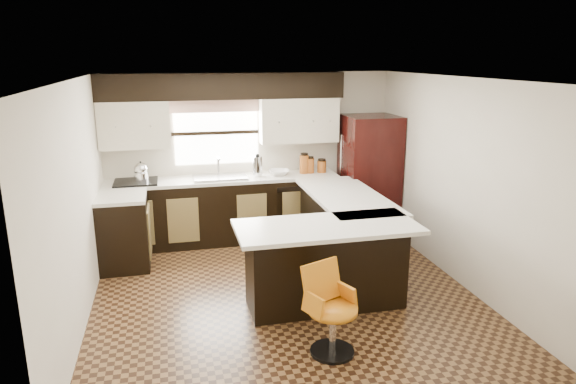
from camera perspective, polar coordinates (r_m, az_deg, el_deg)
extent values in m
plane|color=#49301A|center=(5.97, -0.43, -11.23)|extent=(4.40, 4.40, 0.00)
plane|color=silver|center=(5.36, -0.48, 12.46)|extent=(4.40, 4.40, 0.00)
plane|color=beige|center=(7.65, -4.13, 4.13)|extent=(4.40, 0.00, 4.40)
plane|color=beige|center=(3.55, 7.59, -9.03)|extent=(4.40, 0.00, 4.40)
plane|color=beige|center=(5.49, -22.35, -1.33)|extent=(0.00, 4.40, 4.40)
plane|color=beige|center=(6.33, 18.41, 1.11)|extent=(0.00, 4.40, 4.40)
cube|color=black|center=(7.48, -7.06, -2.11)|extent=(3.30, 0.60, 0.90)
cube|color=black|center=(6.86, -17.74, -4.34)|extent=(0.60, 0.70, 0.90)
cube|color=silver|center=(7.36, -7.17, 1.41)|extent=(3.30, 0.60, 0.04)
cube|color=silver|center=(6.72, -18.06, -0.54)|extent=(0.60, 0.70, 0.04)
cube|color=black|center=(7.30, -7.22, 11.61)|extent=(3.40, 0.35, 0.36)
cube|color=beige|center=(7.31, -16.71, 7.17)|extent=(0.94, 0.35, 0.64)
cube|color=beige|center=(7.54, 1.17, 8.01)|extent=(1.14, 0.35, 0.64)
cube|color=white|center=(7.51, -7.95, 6.54)|extent=(1.20, 0.02, 0.90)
cube|color=#D19B93|center=(7.42, -8.03, 9.47)|extent=(1.30, 0.06, 0.18)
cube|color=#B2B2B7|center=(7.33, -7.55, 1.64)|extent=(0.75, 0.45, 0.03)
cube|color=black|center=(7.39, 0.93, -2.38)|extent=(0.58, 0.03, 0.78)
cube|color=black|center=(7.31, -16.55, 1.08)|extent=(0.58, 0.50, 0.02)
cube|color=black|center=(6.58, 6.02, -4.50)|extent=(0.60, 1.95, 0.90)
cube|color=black|center=(5.56, 4.19, -8.20)|extent=(1.65, 0.60, 0.90)
cube|color=silver|center=(6.46, 6.56, -0.50)|extent=(0.84, 1.95, 0.04)
cube|color=silver|center=(5.31, 4.37, -3.89)|extent=(1.89, 0.84, 0.04)
cube|color=black|center=(7.74, 8.98, 1.79)|extent=(0.77, 0.74, 1.79)
cylinder|color=silver|center=(7.39, -3.41, 2.88)|extent=(0.14, 0.14, 0.29)
imported|color=white|center=(7.47, -1.00, 2.20)|extent=(0.32, 0.32, 0.07)
cylinder|color=#914917|center=(7.56, 1.80, 3.11)|extent=(0.13, 0.13, 0.27)
cylinder|color=#914917|center=(7.59, 2.46, 2.94)|extent=(0.12, 0.12, 0.22)
cylinder|color=#914917|center=(7.64, 3.76, 2.84)|extent=(0.13, 0.13, 0.17)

